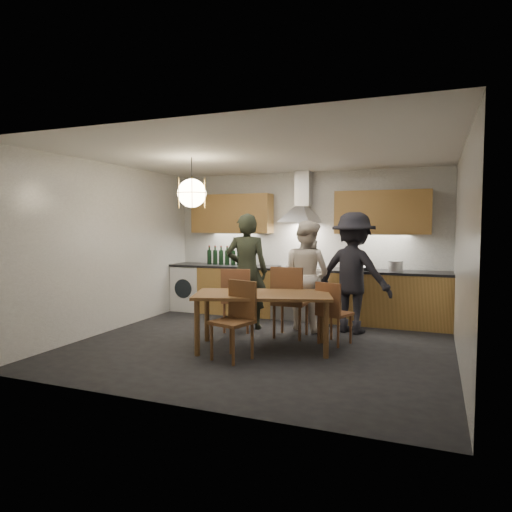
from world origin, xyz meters
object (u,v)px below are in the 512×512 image
(mixing_bowl, at_px, (367,269))
(wine_bottles, at_px, (230,256))
(chair_back_left, at_px, (237,296))
(person_mid, at_px, (307,275))
(chair_front, at_px, (237,314))
(person_right, at_px, (354,273))
(dining_table, at_px, (262,300))
(person_left, at_px, (247,271))
(stock_pot, at_px, (396,266))

(mixing_bowl, relative_size, wine_bottles, 0.28)
(chair_back_left, bearing_deg, person_mid, -160.09)
(chair_front, relative_size, person_right, 0.52)
(dining_table, bearing_deg, chair_front, -124.72)
(person_left, relative_size, person_mid, 1.07)
(dining_table, relative_size, chair_front, 2.04)
(person_left, xyz_separation_m, person_mid, (0.91, 0.28, -0.06))
(chair_back_left, xyz_separation_m, stock_pot, (2.23, 1.33, 0.41))
(stock_pot, bearing_deg, dining_table, -126.19)
(chair_front, xyz_separation_m, person_mid, (0.39, 1.84, 0.31))
(mixing_bowl, bearing_deg, stock_pot, 5.84)
(dining_table, distance_m, stock_pot, 2.60)
(person_mid, bearing_deg, mixing_bowl, -116.51)
(chair_back_left, bearing_deg, person_right, -171.23)
(person_left, distance_m, person_mid, 0.95)
(chair_back_left, relative_size, wine_bottles, 1.03)
(stock_pot, distance_m, wine_bottles, 2.99)
(mixing_bowl, bearing_deg, person_mid, -140.25)
(person_mid, relative_size, person_right, 0.93)
(person_left, bearing_deg, chair_back_left, 68.13)
(chair_front, relative_size, person_left, 0.53)
(dining_table, bearing_deg, chair_back_left, 115.26)
(dining_table, height_order, stock_pot, stock_pot)
(stock_pot, bearing_deg, chair_front, -122.98)
(chair_back_left, height_order, mixing_bowl, chair_back_left)
(chair_front, bearing_deg, mixing_bowl, 81.49)
(chair_front, relative_size, stock_pot, 4.22)
(chair_front, distance_m, mixing_bowl, 2.84)
(person_mid, height_order, person_right, person_right)
(person_left, distance_m, wine_bottles, 1.36)
(chair_back_left, distance_m, stock_pot, 2.63)
(chair_front, distance_m, person_left, 1.68)
(chair_front, height_order, person_left, person_left)
(person_left, bearing_deg, dining_table, 106.89)
(chair_back_left, xyz_separation_m, person_left, (0.04, 0.31, 0.35))
(person_mid, relative_size, wine_bottles, 1.79)
(chair_back_left, bearing_deg, chair_front, 101.61)
(dining_table, height_order, chair_front, chair_front)
(person_right, height_order, stock_pot, person_right)
(chair_front, bearing_deg, stock_pot, 74.26)
(dining_table, bearing_deg, wine_bottles, 106.38)
(person_right, relative_size, stock_pot, 8.09)
(stock_pot, bearing_deg, wine_bottles, 178.66)
(dining_table, xyz_separation_m, wine_bottles, (-1.46, 2.15, 0.41))
(chair_back_left, bearing_deg, mixing_bowl, -156.29)
(chair_front, bearing_deg, dining_table, 90.33)
(chair_back_left, relative_size, person_left, 0.54)
(person_left, height_order, person_mid, person_left)
(chair_back_left, relative_size, person_mid, 0.58)
(person_right, relative_size, mixing_bowl, 6.98)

